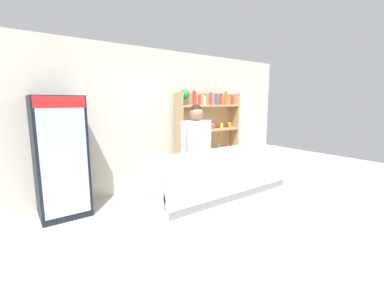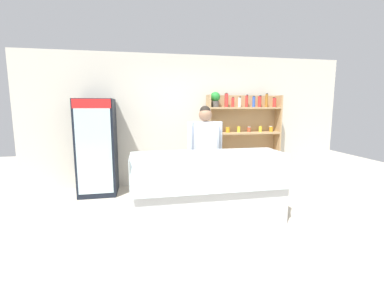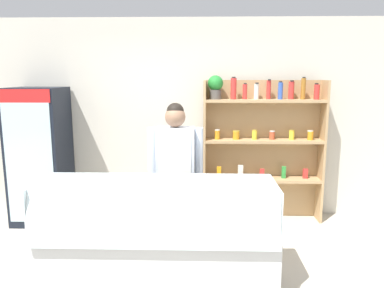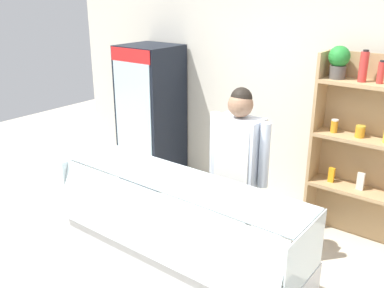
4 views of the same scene
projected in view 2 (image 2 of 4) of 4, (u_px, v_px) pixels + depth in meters
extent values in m
plane|color=beige|center=(217.00, 222.00, 3.68)|extent=(12.00, 12.00, 0.00)
cube|color=beige|center=(191.00, 121.00, 5.48)|extent=(6.80, 0.10, 2.70)
cube|color=black|center=(97.00, 147.00, 4.80)|extent=(0.68, 0.65, 1.79)
cube|color=silver|center=(94.00, 150.00, 4.48)|extent=(0.60, 0.01, 1.59)
cube|color=red|center=(91.00, 104.00, 4.36)|extent=(0.64, 0.01, 0.16)
cylinder|color=#9E6623|center=(84.00, 181.00, 4.59)|extent=(0.05, 0.05, 0.15)
cylinder|color=#2D8C38|center=(92.00, 181.00, 4.62)|extent=(0.06, 0.06, 0.15)
cylinder|color=red|center=(100.00, 180.00, 4.64)|extent=(0.06, 0.06, 0.16)
cylinder|color=#3356B2|center=(108.00, 180.00, 4.67)|extent=(0.06, 0.06, 0.14)
cylinder|color=purple|center=(84.00, 156.00, 4.53)|extent=(0.07, 0.07, 0.15)
cylinder|color=#3356B2|center=(95.00, 155.00, 4.56)|extent=(0.06, 0.06, 0.16)
cylinder|color=orange|center=(106.00, 155.00, 4.60)|extent=(0.06, 0.06, 0.16)
cylinder|color=silver|center=(82.00, 129.00, 4.46)|extent=(0.07, 0.07, 0.19)
cylinder|color=silver|center=(93.00, 128.00, 4.49)|extent=(0.07, 0.07, 0.21)
cylinder|color=#3356B2|center=(105.00, 128.00, 4.53)|extent=(0.06, 0.06, 0.20)
cube|color=tan|center=(241.00, 139.00, 5.59)|extent=(1.58, 0.02, 1.88)
cube|color=tan|center=(208.00, 141.00, 5.30)|extent=(0.03, 0.28, 1.88)
cube|color=tan|center=(277.00, 139.00, 5.60)|extent=(0.03, 0.28, 1.88)
cube|color=tan|center=(243.00, 157.00, 5.51)|extent=(1.52, 0.28, 0.04)
cube|color=tan|center=(244.00, 133.00, 5.43)|extent=(1.52, 0.28, 0.04)
cube|color=tan|center=(245.00, 108.00, 5.35)|extent=(1.52, 0.28, 0.04)
cylinder|color=#4C4742|center=(215.00, 104.00, 5.22)|extent=(0.15, 0.15, 0.12)
sphere|color=#227E2D|center=(215.00, 97.00, 5.20)|extent=(0.20, 0.20, 0.20)
cylinder|color=red|center=(226.00, 100.00, 5.24)|extent=(0.08, 0.08, 0.27)
cylinder|color=black|center=(226.00, 93.00, 5.23)|extent=(0.05, 0.05, 0.02)
cylinder|color=red|center=(233.00, 102.00, 5.30)|extent=(0.06, 0.06, 0.19)
cylinder|color=black|center=(233.00, 97.00, 5.27)|extent=(0.04, 0.04, 0.02)
cylinder|color=silver|center=(240.00, 102.00, 5.34)|extent=(0.06, 0.06, 0.20)
cylinder|color=black|center=(240.00, 97.00, 5.30)|extent=(0.04, 0.04, 0.02)
cylinder|color=red|center=(247.00, 101.00, 5.37)|extent=(0.06, 0.06, 0.24)
cylinder|color=black|center=(247.00, 95.00, 5.32)|extent=(0.04, 0.04, 0.02)
cylinder|color=#3356B2|center=(254.00, 102.00, 5.37)|extent=(0.06, 0.06, 0.22)
cylinder|color=black|center=(254.00, 96.00, 5.35)|extent=(0.04, 0.04, 0.02)
cylinder|color=red|center=(260.00, 102.00, 5.42)|extent=(0.07, 0.07, 0.23)
cylinder|color=black|center=(260.00, 96.00, 5.38)|extent=(0.05, 0.05, 0.02)
cylinder|color=#9E6623|center=(266.00, 101.00, 5.43)|extent=(0.06, 0.06, 0.27)
cylinder|color=black|center=(267.00, 94.00, 5.40)|extent=(0.04, 0.04, 0.02)
cylinder|color=red|center=(274.00, 103.00, 5.43)|extent=(0.07, 0.07, 0.19)
cylinder|color=black|center=(274.00, 98.00, 5.44)|extent=(0.05, 0.05, 0.02)
cylinder|color=orange|center=(216.00, 130.00, 5.30)|extent=(0.07, 0.07, 0.12)
cylinder|color=silver|center=(216.00, 127.00, 5.29)|extent=(0.07, 0.07, 0.01)
cylinder|color=orange|center=(228.00, 130.00, 5.35)|extent=(0.09, 0.09, 0.10)
cylinder|color=gold|center=(228.00, 127.00, 5.34)|extent=(0.09, 0.09, 0.01)
cylinder|color=yellow|center=(239.00, 130.00, 5.39)|extent=(0.07, 0.07, 0.11)
cylinder|color=gold|center=(239.00, 127.00, 5.39)|extent=(0.07, 0.07, 0.01)
cylinder|color=#BF4C2D|center=(249.00, 130.00, 5.44)|extent=(0.07, 0.07, 0.10)
cylinder|color=silver|center=(249.00, 127.00, 5.43)|extent=(0.07, 0.07, 0.01)
cylinder|color=yellow|center=(260.00, 129.00, 5.48)|extent=(0.07, 0.07, 0.11)
cylinder|color=gold|center=(260.00, 126.00, 5.48)|extent=(0.07, 0.07, 0.01)
cylinder|color=orange|center=(271.00, 129.00, 5.51)|extent=(0.07, 0.07, 0.11)
cylinder|color=silver|center=(271.00, 126.00, 5.52)|extent=(0.08, 0.08, 0.01)
cube|color=orange|center=(217.00, 154.00, 5.38)|extent=(0.06, 0.04, 0.15)
cube|color=silver|center=(230.00, 153.00, 5.44)|extent=(0.07, 0.04, 0.18)
cube|color=red|center=(243.00, 154.00, 5.49)|extent=(0.06, 0.04, 0.12)
cube|color=#2D8C38|center=(256.00, 152.00, 5.55)|extent=(0.06, 0.05, 0.16)
cube|color=red|center=(268.00, 153.00, 5.60)|extent=(0.06, 0.04, 0.13)
cube|color=silver|center=(208.00, 203.00, 3.70)|extent=(2.16, 0.65, 0.55)
cube|color=white|center=(208.00, 183.00, 3.66)|extent=(2.10, 0.59, 0.03)
cube|color=silver|center=(214.00, 174.00, 3.33)|extent=(2.12, 0.16, 0.47)
cube|color=silver|center=(207.00, 153.00, 3.65)|extent=(2.12, 0.49, 0.01)
cube|color=silver|center=(130.00, 172.00, 3.43)|extent=(0.01, 0.61, 0.45)
cube|color=silver|center=(277.00, 166.00, 3.83)|extent=(0.01, 0.61, 0.45)
cube|color=tan|center=(150.00, 182.00, 3.58)|extent=(0.17, 0.15, 0.04)
cube|color=white|center=(150.00, 186.00, 3.39)|extent=(0.05, 0.03, 0.02)
cube|color=beige|center=(179.00, 180.00, 3.65)|extent=(0.16, 0.13, 0.04)
cube|color=white|center=(181.00, 184.00, 3.46)|extent=(0.05, 0.03, 0.02)
cube|color=tan|center=(206.00, 178.00, 3.73)|extent=(0.16, 0.14, 0.06)
cube|color=white|center=(210.00, 182.00, 3.54)|extent=(0.05, 0.03, 0.02)
cube|color=tan|center=(233.00, 177.00, 3.81)|extent=(0.16, 0.14, 0.06)
cube|color=white|center=(238.00, 181.00, 3.62)|extent=(0.05, 0.03, 0.02)
cube|color=tan|center=(259.00, 176.00, 3.88)|extent=(0.16, 0.12, 0.06)
cube|color=white|center=(265.00, 179.00, 3.69)|extent=(0.05, 0.03, 0.02)
cylinder|color=#A35B4C|center=(144.00, 182.00, 3.38)|extent=(0.17, 0.16, 0.16)
cylinder|color=tan|center=(160.00, 182.00, 3.42)|extent=(0.15, 0.14, 0.13)
cylinder|color=tan|center=(177.00, 181.00, 3.47)|extent=(0.20, 0.16, 0.14)
cylinder|color=white|center=(246.00, 175.00, 3.67)|extent=(0.07, 0.07, 0.18)
cylinder|color=white|center=(252.00, 174.00, 3.69)|extent=(0.07, 0.07, 0.21)
cylinder|color=#4C4233|center=(200.00, 182.00, 4.35)|extent=(0.13, 0.13, 0.77)
cylinder|color=#4C4233|center=(210.00, 181.00, 4.39)|extent=(0.13, 0.13, 0.77)
cube|color=silver|center=(205.00, 141.00, 4.27)|extent=(0.40, 0.24, 0.63)
cube|color=white|center=(207.00, 162.00, 4.19)|extent=(0.34, 0.01, 1.18)
cylinder|color=silver|center=(190.00, 139.00, 4.21)|extent=(0.09, 0.09, 0.57)
cylinder|color=silver|center=(220.00, 139.00, 4.31)|extent=(0.09, 0.09, 0.57)
sphere|color=#8C664C|center=(205.00, 115.00, 4.20)|extent=(0.22, 0.22, 0.22)
sphere|color=black|center=(205.00, 111.00, 4.21)|extent=(0.18, 0.18, 0.18)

